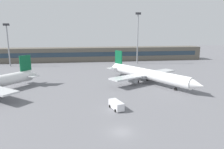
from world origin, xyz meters
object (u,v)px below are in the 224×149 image
floodlight_tower_east (8,42)px  airplane_mid (147,74)px  service_van_white (116,105)px  floodlight_tower_west (138,35)px

floodlight_tower_east → airplane_mid: bearing=-37.1°
service_van_white → airplane_mid: bearing=56.8°
floodlight_tower_east → service_van_white: bearing=-56.6°
airplane_mid → floodlight_tower_east: size_ratio=1.73×
floodlight_tower_west → service_van_white: bearing=-109.3°
service_van_white → floodlight_tower_west: 78.92m
service_van_white → floodlight_tower_west: size_ratio=0.18×
airplane_mid → floodlight_tower_west: 50.96m
airplane_mid → floodlight_tower_west: floodlight_tower_west is taller
floodlight_tower_west → floodlight_tower_east: 74.04m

